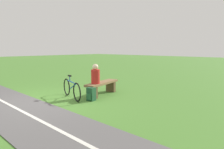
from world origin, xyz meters
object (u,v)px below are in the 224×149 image
person_seated (95,75)px  bicycle (71,89)px  backpack (91,94)px  bench (102,86)px

person_seated → bicycle: bearing=-46.0°
bicycle → person_seated: bearing=71.3°
person_seated → backpack: person_seated is taller
bicycle → backpack: bicycle is taller
backpack → person_seated: bearing=-150.0°
bench → backpack: bench is taller
person_seated → backpack: bearing=18.3°
bicycle → bench: bearing=86.1°
bench → backpack: size_ratio=3.83×
person_seated → backpack: 0.81m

